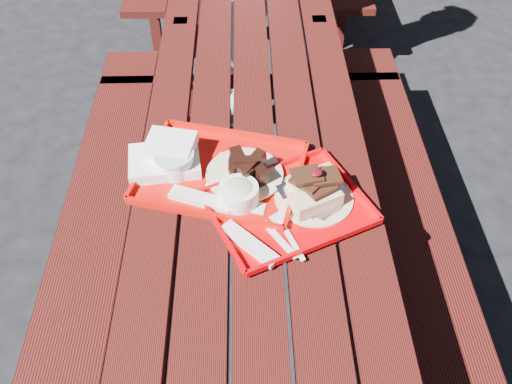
# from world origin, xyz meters

# --- Properties ---
(ground) EXTENTS (60.00, 60.00, 0.00)m
(ground) POSITION_xyz_m (0.00, 0.00, 0.00)
(ground) COLOR black
(ground) RESTS_ON ground
(picnic_table_near) EXTENTS (1.41, 2.40, 0.75)m
(picnic_table_near) POSITION_xyz_m (-0.00, 0.00, 0.56)
(picnic_table_near) COLOR #4A140E
(picnic_table_near) RESTS_ON ground
(near_tray) EXTENTS (0.54, 0.49, 0.14)m
(near_tray) POSITION_xyz_m (0.08, -0.14, 0.78)
(near_tray) COLOR #DD0005
(near_tray) RESTS_ON picnic_table_near
(far_tray) EXTENTS (0.57, 0.49, 0.08)m
(far_tray) POSITION_xyz_m (-0.12, -0.01, 0.78)
(far_tray) COLOR red
(far_tray) RESTS_ON picnic_table_near
(white_cloth) EXTENTS (0.24, 0.20, 0.09)m
(white_cloth) POSITION_xyz_m (-0.28, 0.04, 0.79)
(white_cloth) COLOR white
(white_cloth) RESTS_ON picnic_table_near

